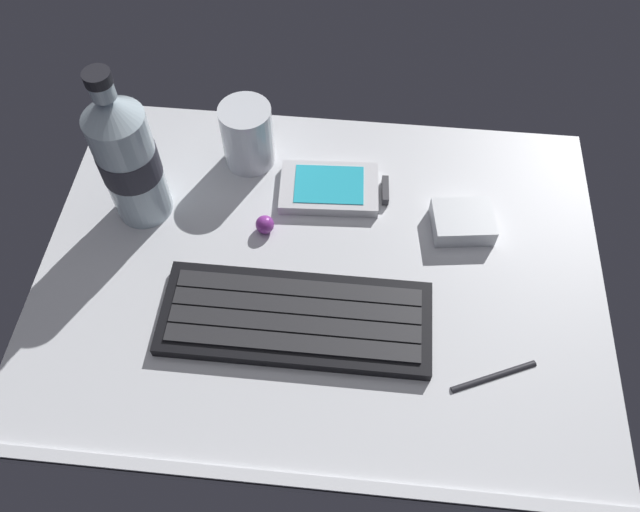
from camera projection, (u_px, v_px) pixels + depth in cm
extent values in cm
cube|color=silver|center=(320.00, 275.00, 72.92)|extent=(64.00, 48.00, 2.00)
cube|color=silver|center=(296.00, 480.00, 59.03)|extent=(64.00, 1.20, 0.80)
cube|color=black|center=(296.00, 319.00, 67.93)|extent=(29.04, 11.11, 1.40)
cube|color=#28282B|center=(299.00, 288.00, 69.02)|extent=(26.69, 2.10, 0.30)
cube|color=#28282B|center=(297.00, 306.00, 67.82)|extent=(26.69, 2.10, 0.30)
cube|color=#28282B|center=(294.00, 324.00, 66.62)|extent=(26.69, 2.10, 0.30)
cube|color=#28282B|center=(292.00, 343.00, 65.43)|extent=(26.69, 2.10, 0.30)
cube|color=silver|center=(333.00, 189.00, 77.72)|extent=(12.40, 8.25, 1.40)
cube|color=#2DB7D1|center=(333.00, 185.00, 77.09)|extent=(8.71, 6.38, 0.10)
cube|color=#333338|center=(385.00, 190.00, 77.57)|extent=(1.01, 3.84, 1.12)
cylinder|color=silver|center=(247.00, 135.00, 77.74)|extent=(6.40, 6.40, 8.50)
cylinder|color=yellow|center=(248.00, 141.00, 78.57)|extent=(5.50, 5.50, 6.12)
cylinder|color=silver|center=(131.00, 166.00, 70.74)|extent=(6.60, 6.60, 15.00)
cone|color=silver|center=(109.00, 107.00, 63.28)|extent=(6.60, 6.60, 2.80)
cylinder|color=silver|center=(102.00, 90.00, 61.35)|extent=(2.51, 2.51, 1.80)
cylinder|color=black|center=(97.00, 78.00, 60.10)|extent=(2.77, 2.77, 1.20)
cylinder|color=#2D2D38|center=(129.00, 162.00, 70.11)|extent=(6.73, 6.73, 3.80)
cube|color=silver|center=(462.00, 222.00, 74.34)|extent=(7.69, 6.49, 2.40)
sphere|color=purple|center=(265.00, 224.00, 74.25)|extent=(2.20, 2.20, 2.20)
cylinder|color=#26262B|center=(494.00, 375.00, 64.76)|extent=(8.98, 4.47, 0.70)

